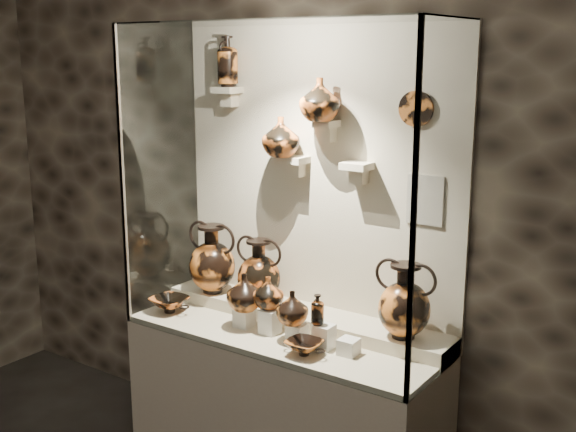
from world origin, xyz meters
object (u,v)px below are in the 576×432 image
object	(u,v)px
amphora_right	(404,301)
ovoid_vase_b	(320,99)
ovoid_vase_a	(281,137)
jug_b	(269,292)
amphora_left	(212,259)
kylix_right	(304,346)
amphora_mid	(259,271)
jug_c	(293,308)
jug_a	(245,292)
kylix_left	(170,303)
lekythos_tall	(228,58)
lekythos_small	(318,308)

from	to	relation	value
amphora_right	ovoid_vase_b	size ratio (longest dim) A/B	1.74
amphora_right	ovoid_vase_a	world-z (taller)	ovoid_vase_a
amphora_right	ovoid_vase_b	world-z (taller)	ovoid_vase_b
jug_b	amphora_left	bearing A→B (deg)	170.82
amphora_right	kylix_right	size ratio (longest dim) A/B	1.68
jug_b	ovoid_vase_b	size ratio (longest dim) A/B	0.79
amphora_mid	jug_c	distance (m)	0.43
jug_c	amphora_left	bearing A→B (deg)	155.43
amphora_right	jug_a	bearing A→B (deg)	-173.47
jug_c	kylix_left	distance (m)	0.81
jug_c	amphora_mid	bearing A→B (deg)	141.33
amphora_mid	kylix_right	bearing A→B (deg)	-35.50
amphora_mid	lekythos_tall	distance (m)	1.18
amphora_mid	amphora_right	distance (m)	0.88
amphora_mid	jug_a	size ratio (longest dim) A/B	1.81
amphora_mid	ovoid_vase_a	bearing A→B (deg)	16.48
kylix_left	kylix_right	distance (m)	0.94
kylix_left	ovoid_vase_b	bearing A→B (deg)	34.70
jug_b	kylix_left	world-z (taller)	jug_b
lekythos_small	lekythos_tall	world-z (taller)	lekythos_tall
jug_b	ovoid_vase_b	world-z (taller)	ovoid_vase_b
kylix_right	jug_a	bearing A→B (deg)	149.36
kylix_right	lekythos_tall	size ratio (longest dim) A/B	0.72
jug_b	jug_c	distance (m)	0.18
amphora_mid	jug_a	world-z (taller)	amphora_mid
jug_b	lekythos_tall	size ratio (longest dim) A/B	0.55
jug_a	kylix_left	size ratio (longest dim) A/B	0.75
lekythos_small	ovoid_vase_a	xyz separation A→B (m)	(-0.40, 0.25, 0.79)
kylix_left	jug_c	bearing A→B (deg)	17.36
jug_a	kylix_left	distance (m)	0.52
lekythos_small	kylix_left	xyz separation A→B (m)	(-0.95, -0.05, -0.15)
jug_a	jug_b	distance (m)	0.14
jug_b	lekythos_tall	bearing A→B (deg)	158.63
amphora_left	kylix_left	size ratio (longest dim) A/B	1.51
amphora_left	lekythos_small	distance (m)	0.87
lekythos_tall	ovoid_vase_a	size ratio (longest dim) A/B	1.48
kylix_right	ovoid_vase_b	distance (m)	1.22
amphora_right	kylix_right	distance (m)	0.53
jug_a	lekythos_small	distance (m)	0.45
jug_b	lekythos_small	world-z (taller)	jug_b
amphora_mid	kylix_left	world-z (taller)	amphora_mid
ovoid_vase_a	jug_b	bearing A→B (deg)	-71.96
jug_a	jug_b	world-z (taller)	same
amphora_left	ovoid_vase_b	distance (m)	1.15
jug_c	ovoid_vase_a	xyz separation A→B (m)	(-0.25, 0.25, 0.82)
amphora_left	jug_b	xyz separation A→B (m)	(0.52, -0.17, -0.06)
kylix_right	lekythos_tall	bearing A→B (deg)	135.72
amphora_left	jug_a	size ratio (longest dim) A/B	2.01
jug_a	amphora_mid	bearing A→B (deg)	91.25
lekythos_small	ovoid_vase_b	bearing A→B (deg)	104.42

